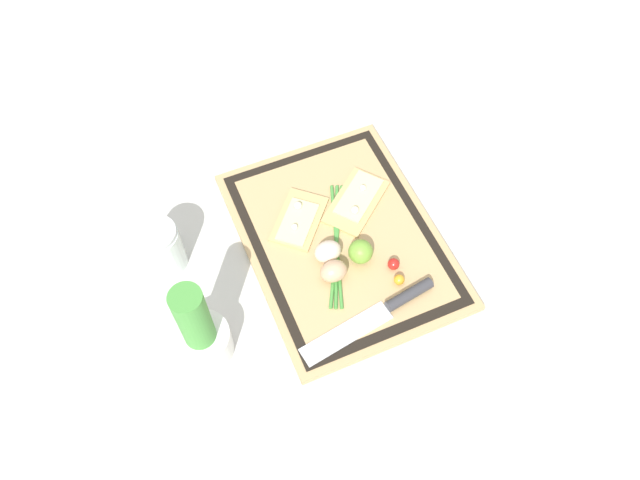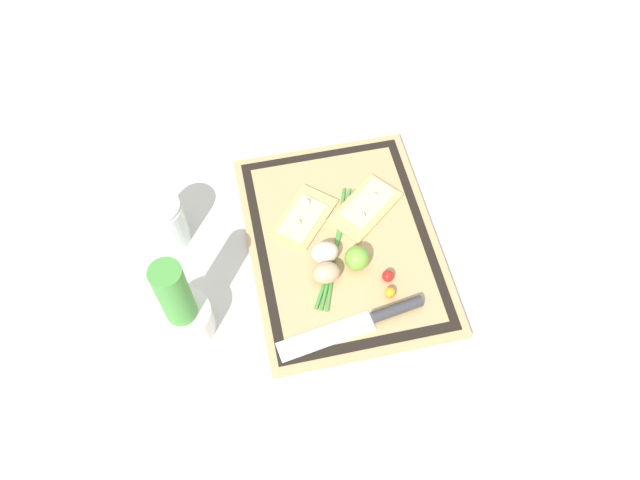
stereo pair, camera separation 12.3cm
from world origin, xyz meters
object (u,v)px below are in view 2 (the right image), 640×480
(knife, at_px, (375,318))
(egg_pink, at_px, (325,253))
(egg_brown, at_px, (326,273))
(herb_pot, at_px, (181,310))
(pizza_slice_near, at_px, (366,207))
(pizza_slice_far, at_px, (304,216))
(cherry_tomato_red, at_px, (388,276))
(sauce_jar, at_px, (166,224))
(lime, at_px, (357,258))
(cherry_tomato_yellow, at_px, (390,293))

(knife, bearing_deg, egg_pink, 22.99)
(egg_brown, bearing_deg, herb_pot, 98.19)
(pizza_slice_near, distance_m, pizza_slice_far, 0.13)
(egg_brown, bearing_deg, pizza_slice_near, -39.11)
(cherry_tomato_red, relative_size, sauce_jar, 0.21)
(pizza_slice_far, relative_size, herb_pot, 0.72)
(pizza_slice_near, height_order, sauce_jar, sauce_jar)
(lime, relative_size, cherry_tomato_red, 2.07)
(pizza_slice_far, height_order, lime, lime)
(herb_pot, height_order, sauce_jar, herb_pot)
(pizza_slice_far, xyz_separation_m, egg_brown, (-0.15, -0.01, 0.02))
(egg_pink, relative_size, cherry_tomato_yellow, 2.54)
(knife, xyz_separation_m, cherry_tomato_red, (0.08, -0.05, 0.00))
(knife, relative_size, sauce_jar, 2.53)
(cherry_tomato_red, bearing_deg, egg_brown, 76.98)
(pizza_slice_near, xyz_separation_m, pizza_slice_far, (0.00, 0.13, 0.00))
(egg_brown, distance_m, egg_pink, 0.04)
(pizza_slice_far, relative_size, egg_pink, 2.93)
(knife, relative_size, egg_pink, 5.31)
(sauce_jar, bearing_deg, pizza_slice_far, -94.89)
(pizza_slice_near, distance_m, egg_pink, 0.15)
(pizza_slice_far, distance_m, egg_brown, 0.15)
(pizza_slice_near, xyz_separation_m, sauce_jar, (0.03, 0.40, 0.03))
(pizza_slice_far, bearing_deg, sauce_jar, 85.11)
(egg_brown, bearing_deg, cherry_tomato_yellow, -119.01)
(knife, bearing_deg, pizza_slice_near, -10.48)
(egg_pink, bearing_deg, sauce_jar, 67.03)
(cherry_tomato_red, bearing_deg, cherry_tomato_yellow, 171.40)
(knife, height_order, cherry_tomato_red, cherry_tomato_red)
(cherry_tomato_red, height_order, cherry_tomato_yellow, cherry_tomato_red)
(lime, bearing_deg, egg_pink, 65.19)
(sauce_jar, bearing_deg, cherry_tomato_red, -115.87)
(egg_pink, distance_m, sauce_jar, 0.32)
(knife, distance_m, cherry_tomato_yellow, 0.06)
(pizza_slice_near, relative_size, lime, 3.60)
(lime, bearing_deg, pizza_slice_near, -22.07)
(pizza_slice_near, bearing_deg, pizza_slice_far, 88.41)
(pizza_slice_near, xyz_separation_m, cherry_tomato_red, (-0.17, -0.00, 0.01))
(cherry_tomato_yellow, height_order, sauce_jar, sauce_jar)
(lime, distance_m, herb_pot, 0.34)
(pizza_slice_far, relative_size, cherry_tomato_yellow, 7.44)
(pizza_slice_far, height_order, herb_pot, herb_pot)
(herb_pot, xyz_separation_m, sauce_jar, (0.21, 0.02, -0.03))
(egg_brown, distance_m, cherry_tomato_yellow, 0.13)
(pizza_slice_near, bearing_deg, cherry_tomato_yellow, 178.61)
(knife, bearing_deg, cherry_tomato_yellow, -43.55)
(knife, bearing_deg, sauce_jar, 52.67)
(cherry_tomato_yellow, bearing_deg, sauce_jar, 59.97)
(cherry_tomato_red, xyz_separation_m, herb_pot, (-0.01, 0.39, 0.05))
(egg_brown, xyz_separation_m, cherry_tomato_yellow, (-0.06, -0.11, -0.01))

